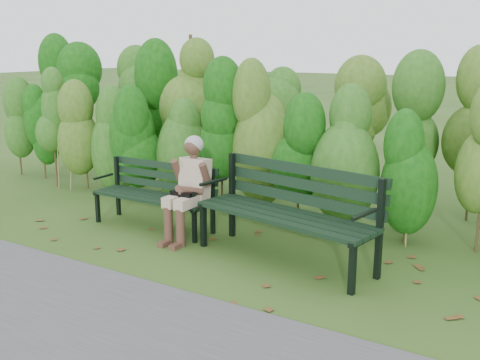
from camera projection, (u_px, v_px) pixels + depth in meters
The scene contains 7 objects.
ground at pixel (223, 255), 5.95m from camera, with size 80.00×80.00×0.00m, color #30521A.
footpath at pixel (59, 347), 4.12m from camera, with size 60.00×2.50×0.01m, color #474749.
hedge_band at pixel (301, 118), 7.20m from camera, with size 11.04×1.67×2.42m.
leaf_litter at pixel (197, 253), 6.01m from camera, with size 6.05×2.14×0.01m.
bench_left at pixel (157, 190), 6.82m from camera, with size 1.56×0.52×0.78m.
bench_right at pixel (291, 205), 5.73m from camera, with size 2.04×0.97×0.98m.
seated_woman at pixel (189, 182), 6.34m from camera, with size 0.47×0.69×1.18m.
Camera 1 is at (3.08, -4.68, 2.15)m, focal length 42.00 mm.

